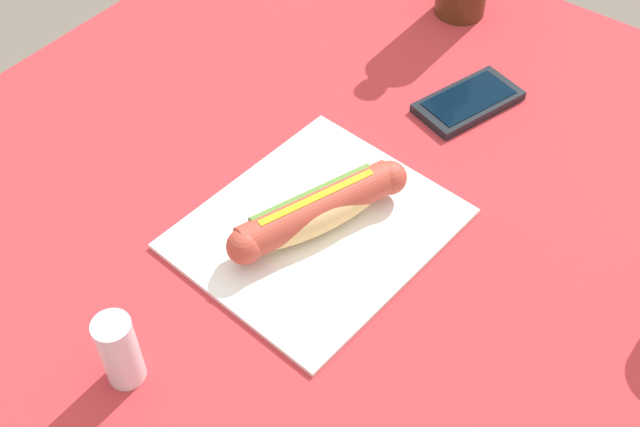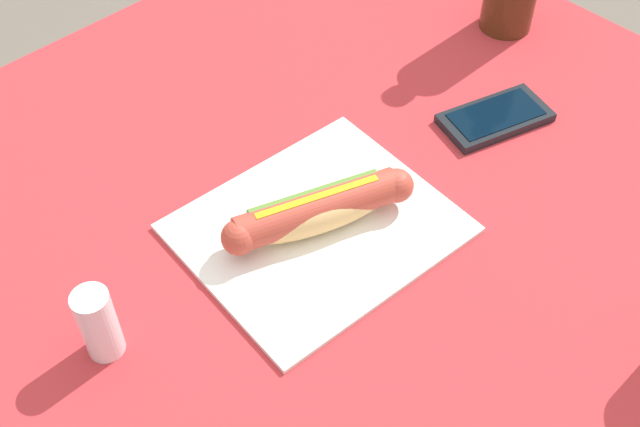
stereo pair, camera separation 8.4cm
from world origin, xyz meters
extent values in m
cylinder|color=brown|center=(0.40, 0.39, 0.35)|extent=(0.07, 0.07, 0.70)
cube|color=brown|center=(0.00, 0.00, 0.71)|extent=(0.97, 0.94, 0.03)
cube|color=#B72D33|center=(0.00, 0.00, 0.73)|extent=(1.03, 1.00, 0.00)
cube|color=white|center=(-0.06, 0.00, 0.73)|extent=(0.30, 0.26, 0.01)
ellipsoid|color=#E5BC75|center=(-0.06, 0.00, 0.76)|extent=(0.18, 0.10, 0.05)
cylinder|color=#B24233|center=(-0.06, 0.00, 0.76)|extent=(0.19, 0.10, 0.04)
sphere|color=#B24233|center=(0.03, -0.04, 0.76)|extent=(0.04, 0.04, 0.04)
sphere|color=#B24233|center=(-0.15, 0.03, 0.76)|extent=(0.04, 0.04, 0.04)
cube|color=yellow|center=(-0.06, 0.00, 0.78)|extent=(0.13, 0.06, 0.00)
cylinder|color=#568433|center=(-0.05, 0.01, 0.77)|extent=(0.15, 0.07, 0.02)
cube|color=black|center=(0.22, -0.02, 0.74)|extent=(0.15, 0.11, 0.01)
cube|color=black|center=(0.22, -0.02, 0.74)|extent=(0.13, 0.09, 0.00)
cylinder|color=silver|center=(-0.31, 0.03, 0.77)|extent=(0.04, 0.04, 0.08)
camera|label=1|loc=(-0.51, -0.35, 1.39)|focal=44.52mm
camera|label=2|loc=(-0.45, -0.41, 1.39)|focal=44.52mm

